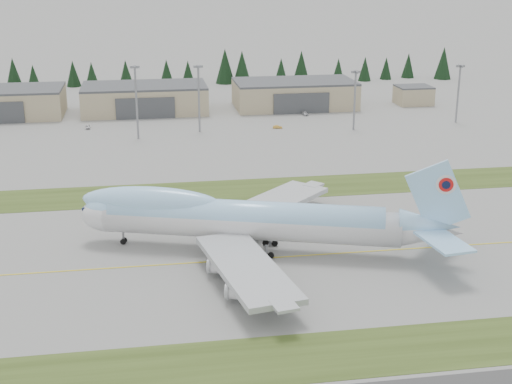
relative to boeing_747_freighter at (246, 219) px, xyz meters
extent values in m
plane|color=slate|center=(-3.65, -4.52, -6.98)|extent=(7000.00, 7000.00, 0.00)
cube|color=#334418|center=(-3.65, -42.52, -6.98)|extent=(400.00, 14.00, 0.08)
cube|color=#334418|center=(-3.65, 40.48, -6.98)|extent=(400.00, 18.00, 0.08)
cube|color=gold|center=(-3.65, -4.52, -6.98)|extent=(400.00, 0.40, 0.02)
cylinder|color=silver|center=(0.76, -0.24, -0.68)|extent=(60.02, 25.17, 7.05)
cylinder|color=#99CFFB|center=(-0.27, 0.09, 0.62)|extent=(55.72, 23.34, 6.51)
ellipsoid|color=silver|center=(-28.18, 8.98, -0.68)|extent=(12.89, 10.14, 7.05)
ellipsoid|color=#99CFFB|center=(-28.18, 8.98, 0.62)|extent=(10.81, 8.56, 5.98)
ellipsoid|color=#99CFFB|center=(-18.88, 6.02, 2.68)|extent=(30.35, 14.80, 6.51)
cube|color=#0C1433|center=(-31.80, 10.14, 0.73)|extent=(3.07, 3.39, 1.41)
cone|color=silver|center=(34.87, -11.12, -0.68)|extent=(14.50, 10.54, 6.91)
cone|color=#99CFFB|center=(34.87, -11.12, 0.62)|extent=(13.28, 9.62, 6.29)
cube|color=#99CFFB|center=(35.90, -11.45, 6.69)|extent=(12.71, 4.61, 14.97)
cylinder|color=silver|center=(37.27, -11.43, 9.30)|extent=(3.79, 1.39, 3.91)
cylinder|color=red|center=(37.31, -11.32, 9.30)|extent=(2.75, 1.06, 2.82)
cylinder|color=#0C1433|center=(37.34, -11.22, 9.30)|extent=(1.62, 0.70, 1.63)
cube|color=#99CFFB|center=(38.91, -5.57, -0.03)|extent=(12.87, 13.18, 0.50)
cube|color=#99CFFB|center=(34.96, -17.98, -0.03)|extent=(7.98, 12.66, 0.50)
cube|color=#A2A6AA|center=(8.26, 16.15, -2.64)|extent=(30.48, 30.11, 1.08)
cube|color=#A2A6AA|center=(-2.61, -17.96, -2.64)|extent=(15.97, 33.86, 1.08)
cylinder|color=silver|center=(2.19, 13.53, -4.70)|extent=(6.20, 4.30, 2.71)
cylinder|color=silver|center=(10.32, 21.53, -4.70)|extent=(6.20, 4.30, 2.71)
cylinder|color=silver|center=(-6.04, -12.31, -4.70)|extent=(6.20, 4.30, 2.71)
cylinder|color=silver|center=(-4.04, -23.53, -4.70)|extent=(6.20, 4.30, 2.71)
cylinder|color=gray|center=(-25.08, 7.99, -5.67)|extent=(0.60, 0.60, 2.60)
cylinder|color=gray|center=(0.20, 3.35, -5.57)|extent=(0.76, 0.76, 2.82)
cylinder|color=gray|center=(-1.78, -2.85, -5.57)|extent=(0.76, 0.76, 2.82)
cylinder|color=gray|center=(5.37, 1.70, -5.57)|extent=(0.76, 0.76, 2.82)
cylinder|color=gray|center=(3.39, -4.50, -5.57)|extent=(0.76, 0.76, 2.82)
cylinder|color=black|center=(-25.21, 7.58, -6.38)|extent=(1.25, 0.72, 1.19)
cylinder|color=black|center=(-24.95, 8.41, -6.38)|extent=(1.25, 0.72, 1.19)
cylinder|color=black|center=(0.20, 3.35, -6.32)|extent=(1.41, 0.91, 1.30)
cylinder|color=black|center=(-1.78, -2.85, -6.32)|extent=(1.41, 0.91, 1.30)
cylinder|color=black|center=(5.37, 1.70, -6.32)|extent=(1.41, 0.91, 1.30)
cylinder|color=black|center=(3.39, -4.50, -6.32)|extent=(1.41, 0.91, 1.30)
cube|color=tan|center=(-18.65, 145.48, -1.98)|extent=(48.00, 26.00, 10.00)
cube|color=#3C3E42|center=(-18.65, 145.48, 3.42)|extent=(48.00, 26.00, 0.80)
cube|color=#3C3E42|center=(-18.65, 132.18, -2.98)|extent=(22.08, 0.60, 8.00)
cube|color=tan|center=(41.35, 145.48, -1.98)|extent=(48.00, 26.00, 10.00)
cube|color=#3C3E42|center=(41.35, 145.48, 3.42)|extent=(48.00, 26.00, 0.80)
cube|color=#3C3E42|center=(41.35, 132.18, -2.98)|extent=(22.08, 0.60, 8.00)
cube|color=tan|center=(91.35, 143.48, -3.48)|extent=(14.00, 12.00, 7.00)
cube|color=#3C3E42|center=(91.35, 143.48, 0.32)|extent=(14.00, 12.00, 0.60)
cylinder|color=gray|center=(-21.59, 101.69, 4.76)|extent=(0.70, 0.70, 23.47)
cube|color=gray|center=(-21.59, 101.69, 16.89)|extent=(3.20, 3.20, 0.80)
cylinder|color=gray|center=(-0.36, 108.21, 4.14)|extent=(0.70, 0.70, 22.23)
cube|color=gray|center=(-0.36, 108.21, 15.65)|extent=(3.20, 3.20, 0.80)
cylinder|color=gray|center=(53.55, 102.50, 3.01)|extent=(0.70, 0.70, 19.97)
cube|color=gray|center=(53.55, 102.50, 13.39)|extent=(3.20, 3.20, 0.80)
cylinder|color=gray|center=(94.24, 107.90, 3.17)|extent=(0.70, 0.70, 20.29)
cube|color=gray|center=(94.24, 107.90, 13.71)|extent=(3.20, 3.20, 0.80)
imported|color=silver|center=(-39.27, 119.08, -6.98)|extent=(1.81, 4.03, 1.35)
imported|color=gold|center=(27.40, 108.67, -6.98)|extent=(3.57, 1.91, 1.12)
imported|color=#A5A6AA|center=(42.18, 129.21, -6.98)|extent=(1.95, 4.33, 1.23)
cone|color=black|center=(-77.98, 209.47, 0.09)|extent=(7.91, 7.91, 14.13)
cone|color=black|center=(-68.44, 203.85, -1.17)|extent=(6.51, 6.51, 11.62)
cone|color=black|center=(-51.15, 210.15, -0.85)|extent=(6.86, 6.86, 12.25)
cone|color=black|center=(-42.34, 205.87, -1.00)|extent=(6.70, 6.70, 11.96)
cone|color=black|center=(-26.63, 205.46, -0.70)|extent=(7.02, 7.02, 12.54)
cone|color=black|center=(-7.52, 208.35, -0.94)|extent=(6.76, 6.76, 12.07)
cone|color=black|center=(2.69, 208.37, -1.30)|extent=(6.35, 6.35, 11.34)
cone|color=black|center=(20.54, 207.62, 1.37)|extent=(9.35, 9.35, 16.70)
cone|color=black|center=(28.46, 205.45, 0.92)|extent=(8.85, 8.85, 15.80)
cone|color=black|center=(47.70, 205.86, -1.05)|extent=(6.64, 6.64, 11.86)
cone|color=black|center=(58.43, 209.05, 0.44)|extent=(8.30, 8.30, 14.83)
cone|color=black|center=(75.97, 204.27, -1.29)|extent=(6.37, 6.37, 11.37)
cone|color=black|center=(89.45, 204.18, -1.05)|extent=(6.64, 6.64, 11.85)
cone|color=black|center=(101.44, 207.37, -1.49)|extent=(6.15, 6.15, 10.98)
cone|color=black|center=(114.17, 210.47, -0.81)|extent=(6.91, 6.91, 12.33)
cone|color=black|center=(129.92, 203.70, 1.00)|extent=(8.93, 8.93, 15.94)
camera|label=1|loc=(-19.73, -134.78, 50.49)|focal=50.00mm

